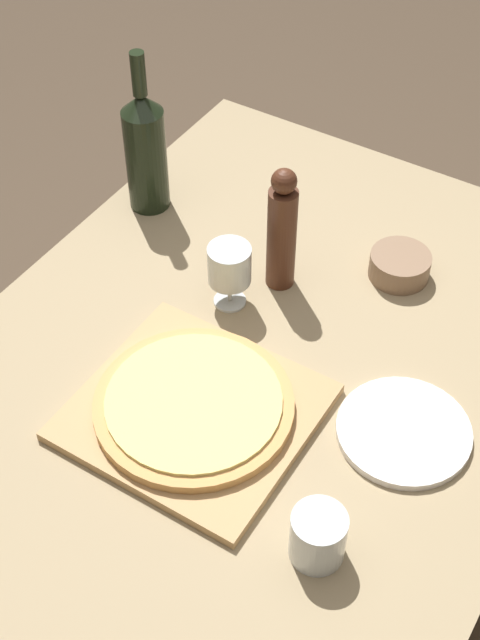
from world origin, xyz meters
name	(u,v)px	position (x,y,z in m)	size (l,w,h in m)	color
ground_plane	(256,563)	(0.00, 0.00, 0.00)	(12.00, 12.00, 0.00)	#4C3D2D
dining_table	(261,390)	(0.00, 0.00, 0.64)	(0.99, 1.31, 0.73)	#9E8966
cutting_board	(194,412)	(-0.03, -0.17, 0.74)	(0.37, 0.35, 0.02)	tan
pizza	(194,404)	(-0.03, -0.17, 0.76)	(0.33, 0.33, 0.02)	tan
wine_bottle	(145,149)	(-0.41, 0.24, 0.86)	(0.08, 0.08, 0.34)	black
pepper_mill	(282,231)	(-0.07, 0.18, 0.85)	(0.05, 0.05, 0.26)	#4C2819
wine_glass	(229,266)	(-0.12, 0.09, 0.82)	(0.08, 0.08, 0.13)	silver
small_bowl	(400,265)	(0.11, 0.32, 0.75)	(0.11, 0.11, 0.05)	#84664C
drinking_tumbler	(318,536)	(0.26, -0.28, 0.77)	(0.08, 0.08, 0.09)	silver
dinner_plate	(404,431)	(0.28, -0.02, 0.73)	(0.22, 0.22, 0.01)	white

